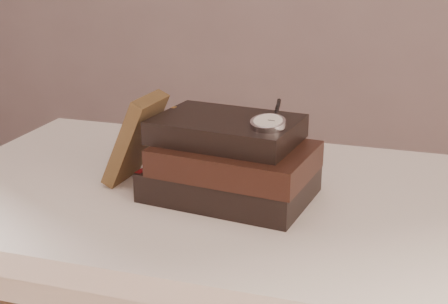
% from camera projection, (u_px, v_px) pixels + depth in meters
% --- Properties ---
extents(table, '(1.00, 0.60, 0.75)m').
position_uv_depth(table, '(223.00, 238.00, 1.08)').
color(table, white).
rests_on(table, ground).
extents(book_stack, '(0.28, 0.21, 0.13)m').
position_uv_depth(book_stack, '(231.00, 162.00, 1.00)').
color(book_stack, black).
rests_on(book_stack, table).
extents(journal, '(0.09, 0.10, 0.16)m').
position_uv_depth(journal, '(136.00, 139.00, 1.06)').
color(journal, '#3F2B18').
rests_on(journal, table).
extents(pocket_watch, '(0.06, 0.16, 0.02)m').
position_uv_depth(pocket_watch, '(269.00, 122.00, 0.94)').
color(pocket_watch, silver).
rests_on(pocket_watch, book_stack).
extents(eyeglasses, '(0.12, 0.14, 0.05)m').
position_uv_depth(eyeglasses, '(204.00, 132.00, 1.11)').
color(eyeglasses, silver).
rests_on(eyeglasses, book_stack).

